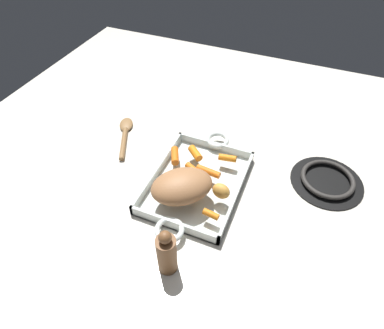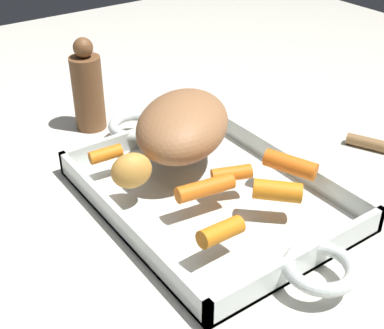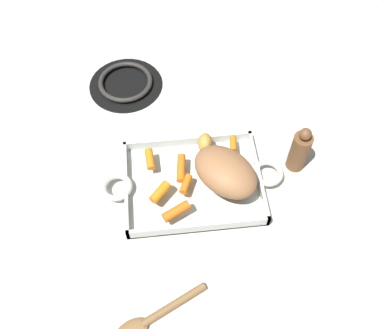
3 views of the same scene
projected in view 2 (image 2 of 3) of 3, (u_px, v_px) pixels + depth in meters
name	position (u px, v px, depth m)	size (l,w,h in m)	color
ground_plane	(209.00, 200.00, 0.63)	(1.62, 1.62, 0.00)	silver
roasting_dish	(209.00, 193.00, 0.63)	(0.42, 0.24, 0.03)	silver
pork_roast	(183.00, 125.00, 0.65)	(0.16, 0.11, 0.07)	#A16C44
baby_carrot_northeast	(277.00, 191.00, 0.57)	(0.02, 0.02, 0.05)	orange
baby_carrot_center_right	(221.00, 232.00, 0.52)	(0.02, 0.02, 0.05)	orange
baby_carrot_short	(106.00, 154.00, 0.65)	(0.02, 0.02, 0.04)	orange
baby_carrot_center_left	(290.00, 165.00, 0.62)	(0.02, 0.02, 0.06)	orange
baby_carrot_northwest	(232.00, 174.00, 0.61)	(0.02, 0.02, 0.05)	orange
baby_carrot_long	(205.00, 188.00, 0.58)	(0.02, 0.02, 0.07)	orange
potato_near_roast	(131.00, 171.00, 0.59)	(0.05, 0.03, 0.04)	gold
pepper_mill	(88.00, 89.00, 0.76)	(0.04, 0.04, 0.14)	brown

